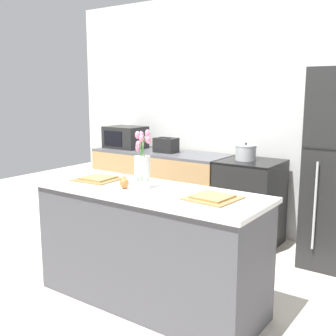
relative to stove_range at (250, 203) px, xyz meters
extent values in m
plane|color=beige|center=(-0.10, -1.60, -0.45)|extent=(10.00, 10.00, 0.00)
cube|color=silver|center=(-0.10, 0.40, 0.90)|extent=(5.20, 0.08, 2.70)
cube|color=#4C4C51|center=(-0.10, -1.60, -0.02)|extent=(1.76, 0.62, 0.86)
cube|color=silver|center=(-0.10, -1.60, 0.43)|extent=(1.80, 0.66, 0.03)
cube|color=tan|center=(-1.16, 0.00, -0.01)|extent=(1.68, 0.60, 0.87)
cube|color=#515156|center=(-1.16, 0.00, 0.43)|extent=(1.68, 0.60, 0.03)
cube|color=black|center=(0.00, 0.00, -0.01)|extent=(0.60, 0.60, 0.87)
cube|color=black|center=(0.00, 0.00, 0.44)|extent=(0.60, 0.60, 0.02)
cube|color=black|center=(0.00, -0.30, -0.04)|extent=(0.42, 0.01, 0.29)
cylinder|color=#B2B5B7|center=(0.76, -0.34, 0.17)|extent=(0.02, 0.02, 0.79)
cylinder|color=silver|center=(-0.15, -1.61, 0.57)|extent=(0.12, 0.12, 0.24)
cylinder|color=#569E4C|center=(-0.12, -1.62, 0.68)|extent=(0.07, 0.02, 0.33)
ellipsoid|color=pink|center=(-0.09, -1.62, 0.86)|extent=(0.04, 0.04, 0.05)
cylinder|color=#569E4C|center=(-0.14, -1.61, 0.65)|extent=(0.06, 0.05, 0.28)
ellipsoid|color=pink|center=(-0.11, -1.58, 0.81)|extent=(0.03, 0.03, 0.05)
cylinder|color=#569E4C|center=(-0.15, -1.59, 0.66)|extent=(0.01, 0.12, 0.27)
ellipsoid|color=pink|center=(-0.15, -1.54, 0.81)|extent=(0.04, 0.04, 0.07)
cylinder|color=#569E4C|center=(-0.16, -1.60, 0.67)|extent=(0.03, 0.03, 0.32)
ellipsoid|color=pink|center=(-0.17, -1.59, 0.84)|extent=(0.04, 0.04, 0.05)
cylinder|color=#569E4C|center=(-0.17, -1.61, 0.62)|extent=(0.04, 0.01, 0.22)
ellipsoid|color=pink|center=(-0.19, -1.61, 0.75)|extent=(0.04, 0.04, 0.06)
cylinder|color=#569E4C|center=(-0.15, -1.62, 0.63)|extent=(0.03, 0.03, 0.25)
ellipsoid|color=pink|center=(-0.16, -1.63, 0.78)|extent=(0.04, 0.04, 0.06)
cylinder|color=#569E4C|center=(-0.14, -1.62, 0.68)|extent=(0.03, 0.11, 0.32)
ellipsoid|color=pink|center=(-0.13, -1.68, 0.85)|extent=(0.04, 0.04, 0.06)
cylinder|color=#569E4C|center=(-0.13, -1.63, 0.67)|extent=(0.06, 0.09, 0.30)
ellipsoid|color=pink|center=(-0.11, -1.67, 0.83)|extent=(0.03, 0.03, 0.05)
ellipsoid|color=#C66B33|center=(-0.26, -1.69, 0.49)|extent=(0.07, 0.07, 0.08)
cone|color=#C66B33|center=(-0.26, -1.69, 0.54)|extent=(0.04, 0.04, 0.03)
cylinder|color=brown|center=(-0.26, -1.69, 0.56)|extent=(0.01, 0.01, 0.02)
cube|color=olive|center=(-0.63, -1.58, 0.45)|extent=(0.34, 0.34, 0.01)
cube|color=#A37A42|center=(-0.63, -1.58, 0.47)|extent=(0.25, 0.25, 0.01)
cube|color=olive|center=(0.43, -1.58, 0.45)|extent=(0.34, 0.34, 0.01)
cube|color=#A37A42|center=(0.43, -1.58, 0.47)|extent=(0.25, 0.25, 0.01)
cube|color=black|center=(-1.06, -0.02, 0.53)|extent=(0.26, 0.18, 0.17)
cube|color=black|center=(-1.11, -0.02, 0.62)|extent=(0.05, 0.11, 0.01)
cube|color=black|center=(-1.02, -0.02, 0.62)|extent=(0.05, 0.11, 0.01)
cube|color=black|center=(-1.20, -0.02, 0.56)|extent=(0.02, 0.02, 0.02)
cylinder|color=#B2B5B7|center=(-0.06, 0.00, 0.52)|extent=(0.21, 0.21, 0.15)
cylinder|color=#B2B5B7|center=(-0.06, 0.00, 0.60)|extent=(0.22, 0.22, 0.01)
sphere|color=black|center=(-0.06, 0.00, 0.62)|extent=(0.02, 0.02, 0.02)
cube|color=black|center=(-1.71, 0.00, 0.58)|extent=(0.48, 0.36, 0.27)
cube|color=black|center=(-1.75, -0.18, 0.58)|extent=(0.29, 0.01, 0.18)
camera|label=1|loc=(1.76, -3.99, 1.17)|focal=45.00mm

